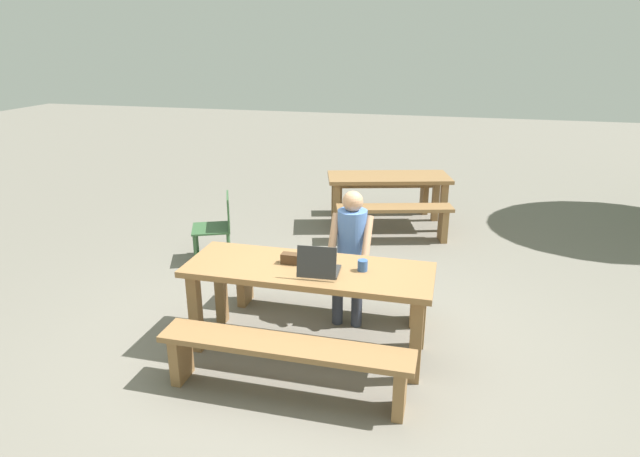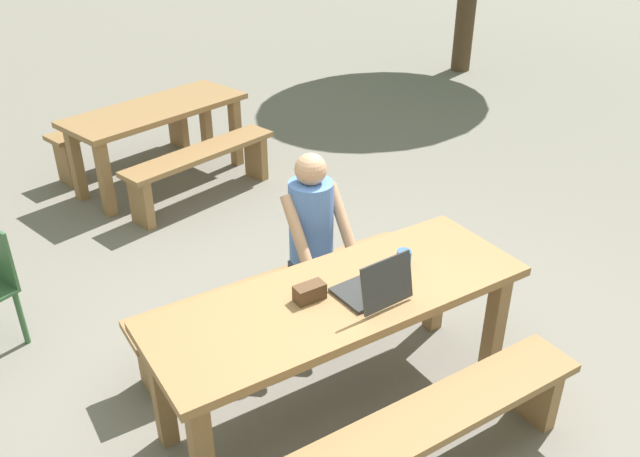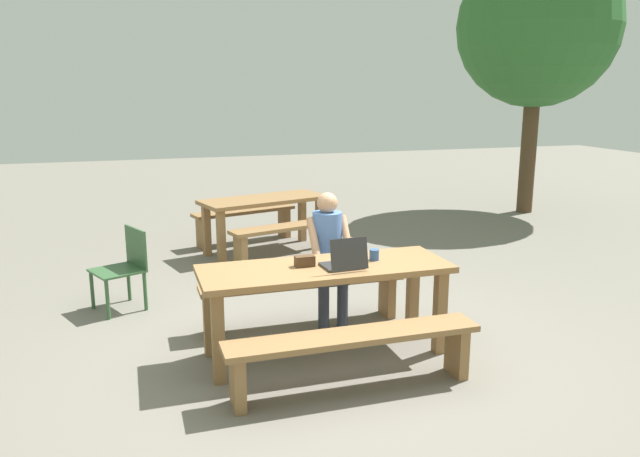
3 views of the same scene
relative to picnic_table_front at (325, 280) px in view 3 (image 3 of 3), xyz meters
name	(u,v)px [view 3 (image 3 of 3)]	position (x,y,z in m)	size (l,w,h in m)	color
ground_plane	(325,353)	(0.00, 0.00, -0.64)	(30.00, 30.00, 0.00)	slate
picnic_table_front	(325,280)	(0.00, 0.00, 0.00)	(2.02, 0.71, 0.76)	olive
bench_near	(354,347)	(0.00, -0.66, -0.30)	(1.88, 0.30, 0.44)	olive
bench_far	(303,290)	(0.00, 0.66, -0.30)	(1.88, 0.30, 0.44)	olive
laptop	(345,261)	(0.12, -0.13, 0.18)	(0.32, 0.32, 0.27)	#2D2D2D
small_pouch	(305,261)	(-0.16, 0.04, 0.16)	(0.16, 0.08, 0.09)	#4C331E
coffee_mug	(374,255)	(0.44, 0.04, 0.16)	(0.08, 0.08, 0.09)	#335693
person_seated	(329,250)	(0.23, 0.62, 0.07)	(0.38, 0.39, 1.23)	#333847
plastic_chair	(124,266)	(-1.56, 1.63, -0.21)	(0.58, 0.58, 0.80)	#335933
picnic_table_mid	(264,208)	(0.23, 3.34, -0.04)	(1.77, 1.08, 0.73)	olive
bench_mid_south	(287,235)	(0.39, 2.76, -0.30)	(1.52, 0.69, 0.47)	olive
bench_mid_north	(244,218)	(0.07, 3.92, -0.30)	(1.52, 0.69, 0.47)	olive
tree_left	(538,27)	(5.20, 4.62, 2.48)	(2.66, 2.66, 4.47)	#4C3823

